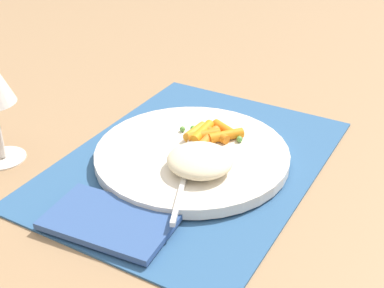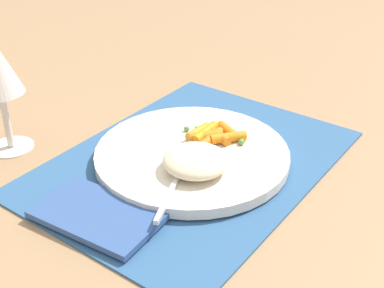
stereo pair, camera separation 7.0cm
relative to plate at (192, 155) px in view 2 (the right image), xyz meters
The scene contains 8 objects.
ground_plane 0.01m from the plate, ahead, with size 2.40×2.40×0.00m, color #997551.
placemat 0.01m from the plate, ahead, with size 0.43×0.32×0.01m, color #2D5684.
plate is the anchor object (origin of this frame).
rice_mound 0.05m from the plate, 138.20° to the right, with size 0.08×0.09×0.03m, color beige.
carrot_portion 0.05m from the plate, ahead, with size 0.07×0.07×0.01m.
pea_scatter 0.04m from the plate, 11.49° to the right, with size 0.09×0.09×0.01m.
fork 0.04m from the plate, 157.90° to the right, with size 0.19×0.09×0.01m.
napkin 0.17m from the plate, behind, with size 0.09×0.15×0.01m, color #33518C.
Camera 2 is at (-0.50, -0.36, 0.39)m, focal length 49.30 mm.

